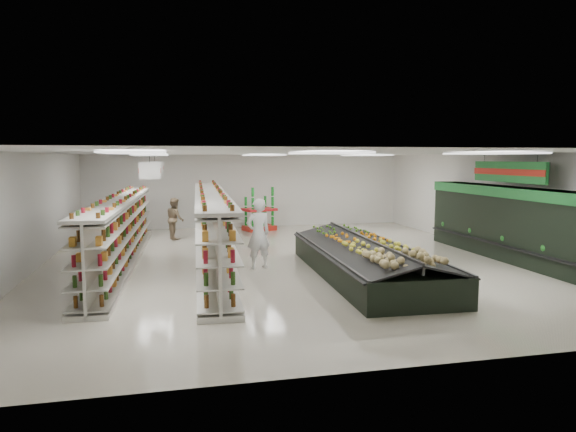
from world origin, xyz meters
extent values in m
plane|color=beige|center=(0.00, 0.00, 0.00)|extent=(16.00, 16.00, 0.00)
cube|color=white|center=(0.00, 0.00, 3.20)|extent=(14.00, 16.00, 0.02)
cube|color=silver|center=(0.00, 8.00, 1.60)|extent=(14.00, 0.02, 3.20)
cube|color=silver|center=(0.00, -8.00, 1.60)|extent=(14.00, 0.02, 3.20)
cube|color=silver|center=(-7.00, 0.00, 1.60)|extent=(0.02, 16.00, 3.20)
cube|color=silver|center=(7.00, 0.00, 1.60)|extent=(0.02, 16.00, 3.20)
cube|color=black|center=(6.55, -1.50, 1.10)|extent=(0.80, 8.00, 2.20)
cube|color=#1F7530|center=(6.53, -1.50, 2.05)|extent=(0.85, 8.00, 0.30)
cube|color=black|center=(6.30, -1.50, 0.55)|extent=(0.55, 7.80, 0.15)
cube|color=beige|center=(6.40, -1.50, 1.35)|extent=(0.45, 7.70, 0.03)
cube|color=beige|center=(6.40, -1.50, 1.65)|extent=(0.45, 7.70, 0.03)
cube|color=white|center=(-3.80, -2.00, 2.75)|extent=(0.50, 0.06, 0.40)
cube|color=red|center=(-3.80, -2.00, 2.75)|extent=(0.52, 0.02, 0.12)
cylinder|color=black|center=(-3.80, -2.00, 3.05)|extent=(0.01, 0.01, 0.50)
cube|color=white|center=(-3.80, 2.00, 2.75)|extent=(0.50, 0.06, 0.40)
cube|color=red|center=(-3.80, 2.00, 2.75)|extent=(0.52, 0.02, 0.12)
cylinder|color=black|center=(-3.80, 2.00, 3.05)|extent=(0.01, 0.01, 0.50)
cube|color=#1F7530|center=(6.25, -1.50, 2.65)|extent=(0.10, 3.20, 0.60)
cube|color=red|center=(6.19, -1.50, 2.65)|extent=(0.03, 3.20, 0.18)
cylinder|color=black|center=(6.25, -2.70, 3.05)|extent=(0.01, 0.01, 0.50)
cylinder|color=black|center=(6.25, -0.30, 3.05)|extent=(0.01, 0.01, 0.50)
cube|color=silver|center=(-4.75, 0.76, 0.06)|extent=(1.20, 11.03, 0.11)
cube|color=silver|center=(-4.75, 0.76, 0.92)|extent=(0.43, 11.00, 1.83)
cube|color=silver|center=(-4.75, 0.76, 1.87)|extent=(1.20, 11.03, 0.07)
cube|color=beige|center=(-4.96, 0.77, 0.17)|extent=(0.77, 10.92, 0.03)
cube|color=beige|center=(-4.96, 0.77, 0.57)|extent=(0.77, 10.92, 0.03)
cube|color=beige|center=(-4.96, 0.77, 0.97)|extent=(0.77, 10.92, 0.03)
cube|color=beige|center=(-4.96, 0.77, 1.37)|extent=(0.77, 10.92, 0.03)
cube|color=beige|center=(-4.96, 0.77, 1.77)|extent=(0.77, 10.92, 0.03)
cube|color=beige|center=(-4.54, 0.75, 0.17)|extent=(0.77, 10.92, 0.03)
cube|color=beige|center=(-4.54, 0.75, 0.57)|extent=(0.77, 10.92, 0.03)
cube|color=beige|center=(-4.54, 0.75, 0.97)|extent=(0.77, 10.92, 0.03)
cube|color=beige|center=(-4.54, 0.75, 1.37)|extent=(0.77, 10.92, 0.03)
cube|color=beige|center=(-4.54, 0.75, 1.77)|extent=(0.77, 10.92, 0.03)
cube|color=silver|center=(-2.19, 0.54, 0.06)|extent=(1.44, 11.89, 0.12)
cube|color=silver|center=(-2.19, 0.54, 0.99)|extent=(0.61, 11.85, 1.98)
cube|color=silver|center=(-2.19, 0.54, 2.02)|extent=(1.44, 11.89, 0.08)
cube|color=beige|center=(-2.42, 0.55, 0.18)|extent=(0.98, 11.77, 0.03)
cube|color=beige|center=(-2.42, 0.55, 0.61)|extent=(0.98, 11.77, 0.03)
cube|color=beige|center=(-2.42, 0.55, 1.04)|extent=(0.98, 11.77, 0.03)
cube|color=beige|center=(-2.42, 0.55, 1.47)|extent=(0.98, 11.77, 0.03)
cube|color=beige|center=(-2.42, 0.55, 1.91)|extent=(0.98, 11.77, 0.03)
cube|color=beige|center=(-1.96, 0.53, 0.18)|extent=(0.98, 11.77, 0.03)
cube|color=beige|center=(-1.96, 0.53, 0.61)|extent=(0.98, 11.77, 0.03)
cube|color=beige|center=(-1.96, 0.53, 1.04)|extent=(0.98, 11.77, 0.03)
cube|color=beige|center=(-1.96, 0.53, 1.47)|extent=(0.98, 11.77, 0.03)
cube|color=beige|center=(-1.96, 0.53, 1.91)|extent=(0.98, 11.77, 0.03)
cube|color=black|center=(1.56, -2.35, 0.34)|extent=(2.56, 6.86, 0.68)
cube|color=#262626|center=(0.44, -2.31, 0.70)|extent=(0.30, 6.78, 0.06)
cube|color=#262626|center=(2.68, -2.38, 0.70)|extent=(0.30, 6.78, 0.06)
cube|color=black|center=(0.96, -2.32, 0.79)|extent=(1.49, 6.73, 0.35)
cube|color=black|center=(2.16, -2.37, 0.79)|extent=(1.49, 6.73, 0.35)
cube|color=#262626|center=(1.56, -2.35, 0.89)|extent=(0.28, 6.69, 0.24)
cube|color=red|center=(0.29, 6.66, 0.10)|extent=(1.46, 1.21, 0.21)
cube|color=red|center=(0.29, 6.66, 0.89)|extent=(1.53, 1.27, 0.10)
imported|color=silver|center=(-1.00, -0.80, 0.97)|extent=(0.81, 0.64, 1.95)
imported|color=#99845E|center=(-3.21, 5.00, 0.79)|extent=(0.63, 0.85, 1.57)
camera|label=1|loc=(-3.30, -14.64, 3.05)|focal=32.00mm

